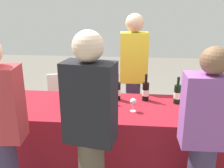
% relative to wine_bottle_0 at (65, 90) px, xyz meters
% --- Properties ---
extents(ground_plane, '(12.00, 12.00, 0.00)m').
position_rel_wine_bottle_0_xyz_m(ground_plane, '(0.54, -0.15, -0.87)').
color(ground_plane, slate).
extents(tasting_table, '(2.42, 0.83, 0.76)m').
position_rel_wine_bottle_0_xyz_m(tasting_table, '(0.54, -0.15, -0.49)').
color(tasting_table, maroon).
rests_on(tasting_table, ground_plane).
extents(wine_bottle_0, '(0.07, 0.07, 0.31)m').
position_rel_wine_bottle_0_xyz_m(wine_bottle_0, '(0.00, 0.00, 0.00)').
color(wine_bottle_0, black).
rests_on(wine_bottle_0, tasting_table).
extents(wine_bottle_1, '(0.07, 0.07, 0.29)m').
position_rel_wine_bottle_0_xyz_m(wine_bottle_1, '(0.10, -0.00, -0.00)').
color(wine_bottle_1, black).
rests_on(wine_bottle_1, tasting_table).
extents(wine_bottle_2, '(0.08, 0.08, 0.33)m').
position_rel_wine_bottle_0_xyz_m(wine_bottle_2, '(0.39, -0.00, 0.01)').
color(wine_bottle_2, black).
rests_on(wine_bottle_2, tasting_table).
extents(wine_bottle_3, '(0.07, 0.07, 0.30)m').
position_rel_wine_bottle_0_xyz_m(wine_bottle_3, '(0.58, 0.05, -0.00)').
color(wine_bottle_3, black).
rests_on(wine_bottle_3, tasting_table).
extents(wine_bottle_4, '(0.07, 0.07, 0.30)m').
position_rel_wine_bottle_0_xyz_m(wine_bottle_4, '(0.89, 0.06, -0.00)').
color(wine_bottle_4, black).
rests_on(wine_bottle_4, tasting_table).
extents(wine_bottle_5, '(0.07, 0.07, 0.30)m').
position_rel_wine_bottle_0_xyz_m(wine_bottle_5, '(1.23, 0.01, -0.00)').
color(wine_bottle_5, black).
rests_on(wine_bottle_5, tasting_table).
extents(wine_bottle_6, '(0.08, 0.08, 0.31)m').
position_rel_wine_bottle_0_xyz_m(wine_bottle_6, '(1.44, 0.06, 0.00)').
color(wine_bottle_6, black).
rests_on(wine_bottle_6, tasting_table).
extents(wine_glass_0, '(0.07, 0.07, 0.14)m').
position_rel_wine_bottle_0_xyz_m(wine_glass_0, '(0.07, -0.30, -0.01)').
color(wine_glass_0, silver).
rests_on(wine_glass_0, tasting_table).
extents(wine_glass_1, '(0.07, 0.07, 0.14)m').
position_rel_wine_bottle_0_xyz_m(wine_glass_1, '(0.36, -0.26, -0.01)').
color(wine_glass_1, silver).
rests_on(wine_glass_1, tasting_table).
extents(wine_glass_2, '(0.06, 0.06, 0.14)m').
position_rel_wine_bottle_0_xyz_m(wine_glass_2, '(0.76, -0.25, -0.01)').
color(wine_glass_2, silver).
rests_on(wine_glass_2, tasting_table).
extents(ice_bucket, '(0.20, 0.20, 0.17)m').
position_rel_wine_bottle_0_xyz_m(ice_bucket, '(1.36, -0.16, -0.03)').
color(ice_bucket, silver).
rests_on(ice_bucket, tasting_table).
extents(server_pouring, '(0.35, 0.23, 1.69)m').
position_rel_wine_bottle_0_xyz_m(server_pouring, '(0.75, 0.52, 0.07)').
color(server_pouring, '#3F3351').
rests_on(server_pouring, ground_plane).
extents(guest_1, '(0.41, 0.27, 1.65)m').
position_rel_wine_bottle_0_xyz_m(guest_1, '(0.45, -0.94, 0.03)').
color(guest_1, brown).
rests_on(guest_1, ground_plane).
extents(guest_2, '(0.39, 0.22, 1.53)m').
position_rel_wine_bottle_0_xyz_m(guest_2, '(1.32, -0.81, -0.05)').
color(guest_2, '#3F3351').
rests_on(guest_2, ground_plane).
extents(menu_board, '(0.59, 0.17, 0.80)m').
position_rel_wine_bottle_0_xyz_m(menu_board, '(-0.22, 0.91, -0.47)').
color(menu_board, white).
rests_on(menu_board, ground_plane).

